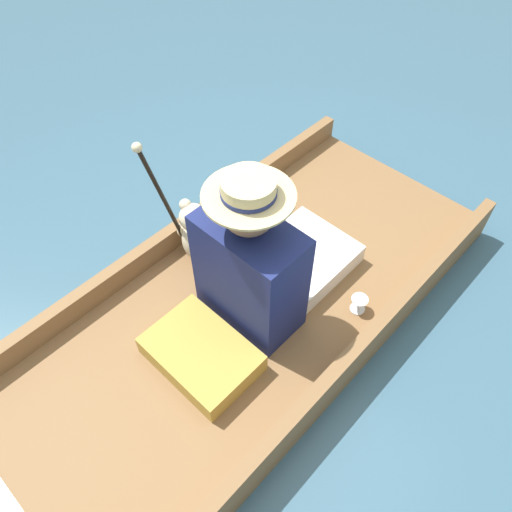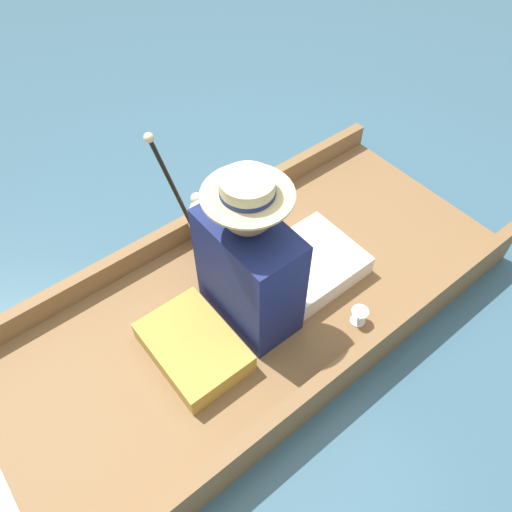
# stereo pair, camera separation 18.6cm
# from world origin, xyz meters

# --- Properties ---
(ground_plane) EXTENTS (16.00, 16.00, 0.00)m
(ground_plane) POSITION_xyz_m (0.00, 0.00, 0.00)
(ground_plane) COLOR #385B70
(punt_boat) EXTENTS (1.15, 2.53, 0.25)m
(punt_boat) POSITION_xyz_m (0.00, 0.00, 0.07)
(punt_boat) COLOR brown
(punt_boat) RESTS_ON ground_plane
(seat_cushion) EXTENTS (0.47, 0.33, 0.11)m
(seat_cushion) POSITION_xyz_m (0.06, -0.40, 0.18)
(seat_cushion) COLOR #B7933D
(seat_cushion) RESTS_ON punt_boat
(seated_person) EXTENTS (0.46, 0.79, 0.82)m
(seated_person) POSITION_xyz_m (0.03, 0.01, 0.42)
(seated_person) COLOR white
(seated_person) RESTS_ON punt_boat
(teddy_bear) EXTENTS (0.26, 0.16, 0.38)m
(teddy_bear) POSITION_xyz_m (-0.39, -0.01, 0.30)
(teddy_bear) COLOR beige
(teddy_bear) RESTS_ON punt_boat
(wine_glass) EXTENTS (0.08, 0.08, 0.08)m
(wine_glass) POSITION_xyz_m (0.40, 0.29, 0.18)
(wine_glass) COLOR silver
(wine_glass) RESTS_ON punt_boat
(walking_cane) EXTENTS (0.04, 0.20, 0.77)m
(walking_cane) POSITION_xyz_m (-0.48, -0.11, 0.58)
(walking_cane) COLOR black
(walking_cane) RESTS_ON punt_boat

